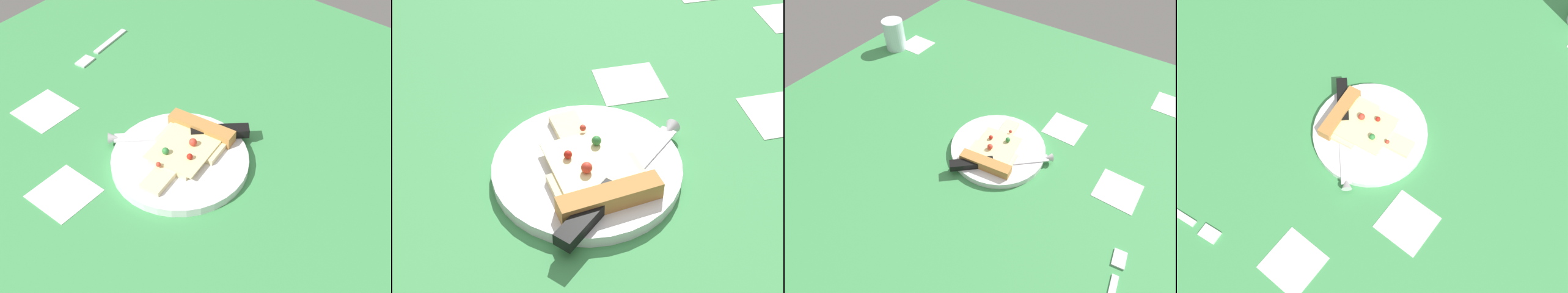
% 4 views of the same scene
% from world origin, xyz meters
% --- Properties ---
extents(ground_plane, '(1.24, 1.24, 0.03)m').
position_xyz_m(ground_plane, '(0.00, -0.00, -0.01)').
color(ground_plane, '#3D8C4C').
rests_on(ground_plane, ground).
extents(plate, '(0.23, 0.23, 0.02)m').
position_xyz_m(plate, '(-0.01, -0.03, 0.01)').
color(plate, silver).
rests_on(plate, ground_plane).
extents(pizza_slice, '(0.18, 0.12, 0.03)m').
position_xyz_m(pizza_slice, '(-0.04, -0.03, 0.02)').
color(pizza_slice, beige).
rests_on(pizza_slice, plate).
extents(knife, '(0.18, 0.19, 0.02)m').
position_xyz_m(knife, '(-0.07, -0.05, 0.02)').
color(knife, silver).
rests_on(knife, plate).
extents(drinking_glass, '(0.07, 0.07, 0.10)m').
position_xyz_m(drinking_glass, '(0.19, 0.51, 0.05)').
color(drinking_glass, silver).
rests_on(drinking_glass, ground_plane).
extents(fork, '(0.15, 0.04, 0.01)m').
position_xyz_m(fork, '(-0.16, -0.37, 0.00)').
color(fork, silver).
rests_on(fork, ground_plane).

